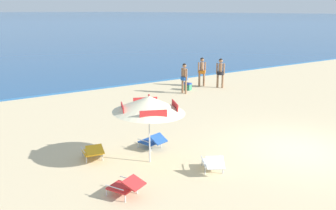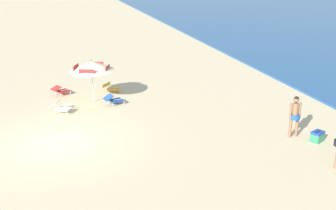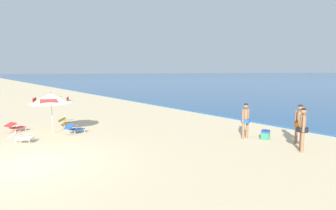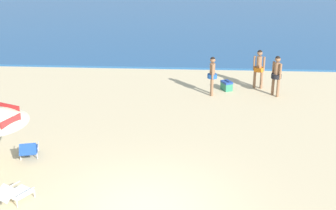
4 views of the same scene
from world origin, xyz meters
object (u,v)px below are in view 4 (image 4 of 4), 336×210
(person_standing_near_shore, at_px, (277,73))
(cooler_box, at_px, (227,86))
(person_standing_beside, at_px, (212,73))
(lounge_chair_under_umbrella, at_px, (29,149))
(lounge_chair_facing_sea, at_px, (14,193))
(person_wading_in, at_px, (259,66))

(person_standing_near_shore, bearing_deg, cooler_box, 163.14)
(cooler_box, bearing_deg, person_standing_beside, -136.02)
(lounge_chair_under_umbrella, bearing_deg, cooler_box, 46.09)
(lounge_chair_facing_sea, height_order, cooler_box, lounge_chair_facing_sea)
(lounge_chair_under_umbrella, height_order, cooler_box, lounge_chair_under_umbrella)
(lounge_chair_under_umbrella, height_order, person_standing_near_shore, person_standing_near_shore)
(lounge_chair_under_umbrella, bearing_deg, person_standing_beside, 46.32)
(lounge_chair_facing_sea, bearing_deg, person_standing_beside, 58.05)
(lounge_chair_facing_sea, distance_m, cooler_box, 10.91)
(lounge_chair_under_umbrella, height_order, lounge_chair_facing_sea, lounge_chair_facing_sea)
(lounge_chair_under_umbrella, distance_m, person_standing_near_shore, 10.40)
(person_standing_beside, relative_size, cooler_box, 2.74)
(lounge_chair_under_umbrella, xyz_separation_m, lounge_chair_facing_sea, (0.46, -2.47, -0.00))
(person_standing_near_shore, distance_m, cooler_box, 2.21)
(person_wading_in, bearing_deg, lounge_chair_under_umbrella, -137.98)
(person_standing_near_shore, height_order, cooler_box, person_standing_near_shore)
(lounge_chair_under_umbrella, distance_m, person_wading_in, 10.52)
(person_standing_near_shore, distance_m, person_standing_beside, 2.64)
(lounge_chair_facing_sea, bearing_deg, cooler_box, 56.89)
(cooler_box, bearing_deg, lounge_chair_facing_sea, -123.11)
(lounge_chair_facing_sea, bearing_deg, lounge_chair_under_umbrella, 100.66)
(lounge_chair_under_umbrella, xyz_separation_m, person_standing_beside, (5.77, 6.04, 0.68))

